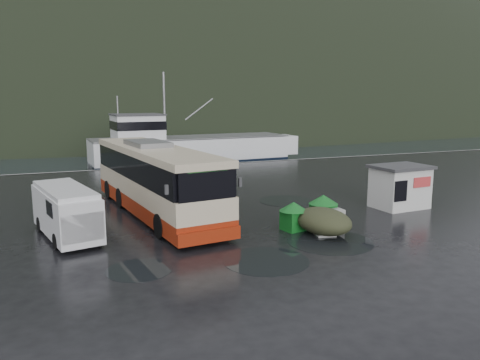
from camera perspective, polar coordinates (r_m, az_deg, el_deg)
name	(u,v)px	position (r m, az deg, el deg)	size (l,w,h in m)	color
ground	(211,224)	(23.30, -3.60, -5.36)	(160.00, 160.00, 0.00)	black
harbor_water	(85,121)	(131.74, -18.37, 6.86)	(300.00, 180.00, 0.02)	black
quay_edge	(142,168)	(42.42, -11.82, 1.46)	(160.00, 0.60, 1.50)	#999993
headland	(90,109)	(272.01, -17.86, 8.28)	(780.00, 540.00, 570.00)	black
coach_bus	(156,213)	(25.75, -10.16, -4.00)	(3.35, 13.60, 3.85)	beige
white_van	(68,237)	(22.57, -20.27, -6.49)	(1.90, 5.49, 2.29)	silver
waste_bin_left	(323,223)	(23.68, 10.04, -5.24)	(1.04, 1.04, 1.46)	#11621D
waste_bin_right	(293,230)	(22.34, 6.50, -6.08)	(0.98, 0.98, 1.36)	#11621D
dome_tent	(323,233)	(21.99, 10.08, -6.44)	(2.16, 3.02, 1.19)	#333721
ticket_kiosk	(398,207)	(28.14, 18.76, -3.19)	(3.10, 2.35, 2.42)	silver
jersey_barrier_a	(331,224)	(23.60, 11.00, -5.33)	(0.88, 1.77, 0.88)	#999993
jersey_barrier_b	(321,232)	(22.14, 9.84, -6.32)	(0.85, 1.70, 0.85)	#999993
jersey_barrier_c	(415,205)	(29.10, 20.60, -2.87)	(0.85, 1.70, 0.85)	#999993
fishing_trawler	(191,154)	(52.11, -5.94, 3.19)	(25.45, 5.58, 10.18)	silver
puddles	(279,235)	(21.45, 4.78, -6.73)	(13.01, 12.46, 0.01)	black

